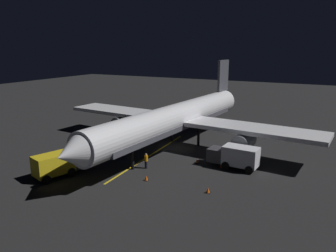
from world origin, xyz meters
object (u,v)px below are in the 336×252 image
traffic_cone_far (222,165)px  ground_crew_worker (146,161)px  baggage_truck (59,164)px  airliner (178,118)px  traffic_cone_under_wing (146,178)px  traffic_cone_near_left (208,190)px  traffic_cone_near_right (197,160)px  catering_truck (235,157)px

traffic_cone_far → ground_crew_worker: bearing=29.5°
ground_crew_worker → traffic_cone_far: (-7.37, -4.17, -0.64)m
baggage_truck → airliner: bearing=-114.2°
traffic_cone_under_wing → airliner: bearing=-79.7°
traffic_cone_near_left → traffic_cone_under_wing: same height
traffic_cone_near_right → baggage_truck: bearing=42.5°
traffic_cone_near_left → traffic_cone_far: bearing=-82.0°
catering_truck → traffic_cone_near_right: (4.42, 0.35, -1.03)m
ground_crew_worker → baggage_truck: bearing=40.8°
traffic_cone_near_left → traffic_cone_near_right: bearing=-60.5°
airliner → traffic_cone_near_right: size_ratio=71.09×
baggage_truck → traffic_cone_far: bearing=-144.6°
airliner → catering_truck: 10.31m
ground_crew_worker → traffic_cone_under_wing: size_ratio=3.16×
baggage_truck → traffic_cone_near_left: (-15.29, -3.27, -1.01)m
catering_truck → traffic_cone_near_left: bearing=86.8°
airliner → baggage_truck: size_ratio=6.42×
airliner → traffic_cone_near_left: bearing=127.2°
catering_truck → traffic_cone_under_wing: 10.38m
airliner → baggage_truck: airliner is taller
traffic_cone_near_left → traffic_cone_under_wing: 6.58m
ground_crew_worker → traffic_cone_far: size_ratio=3.16×
ground_crew_worker → traffic_cone_near_left: ground_crew_worker is taller
baggage_truck → traffic_cone_under_wing: (-8.71, -3.11, -1.01)m
baggage_truck → traffic_cone_near_right: size_ratio=11.07×
ground_crew_worker → catering_truck: bearing=-151.7°
traffic_cone_near_right → traffic_cone_under_wing: 7.69m
ground_crew_worker → traffic_cone_near_right: size_ratio=3.16×
catering_truck → traffic_cone_far: catering_truck is taller
traffic_cone_near_left → traffic_cone_under_wing: size_ratio=1.00×
airliner → baggage_truck: (6.60, 14.71, -2.72)m
traffic_cone_near_right → airliner: bearing=-42.9°
airliner → traffic_cone_under_wing: airliner is taller
baggage_truck → traffic_cone_near_left: 15.67m
catering_truck → ground_crew_worker: bearing=28.3°
traffic_cone_near_left → traffic_cone_far: same height
airliner → catering_truck: (-9.10, 4.00, -2.71)m
baggage_truck → traffic_cone_near_right: baggage_truck is taller
airliner → traffic_cone_far: (-7.72, 4.54, -3.74)m
traffic_cone_near_left → traffic_cone_far: 6.97m
ground_crew_worker → traffic_cone_near_right: 6.18m
baggage_truck → traffic_cone_near_right: 15.35m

